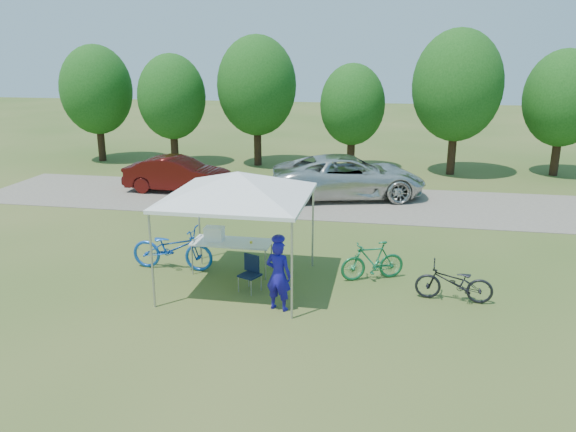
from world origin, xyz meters
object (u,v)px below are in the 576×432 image
folding_chair (251,270)px  bike_dark (454,282)px  cyclist (278,275)px  sedan (178,174)px  minivan (349,176)px  bike_green (372,261)px  folding_table (232,243)px  bike_blue (172,248)px  cooler (214,234)px

folding_chair → bike_dark: bearing=27.3°
cyclist → bike_dark: size_ratio=0.93×
cyclist → sedan: cyclist is taller
minivan → sedan: bearing=78.5°
bike_green → sedan: 10.89m
folding_table → sedan: bearing=119.7°
bike_blue → sedan: (-2.86, 7.79, 0.15)m
cooler → sedan: size_ratio=0.12×
bike_green → bike_dark: bearing=40.7°
folding_table → bike_blue: bike_blue is taller
folding_table → folding_chair: bearing=-53.7°
folding_table → cooler: cooler is taller
sedan → bike_dark: bearing=-130.6°
bike_blue → folding_table: bearing=-87.0°
bike_green → minivan: bearing=166.3°
cooler → bike_green: (3.89, 0.15, -0.50)m
cyclist → bike_blue: (-3.09, 1.79, -0.22)m
cyclist → bike_green: 2.79m
folding_chair → cooler: size_ratio=1.73×
cooler → cyclist: (2.00, -1.87, -0.20)m
folding_table → folding_chair: size_ratio=2.38×
bike_blue → bike_dark: size_ratio=1.26×
folding_chair → bike_dark: 4.54m
cooler → bike_blue: 1.17m
folding_table → bike_blue: size_ratio=0.93×
bike_blue → sedan: size_ratio=0.51×
cyclist → minivan: bearing=-80.4°
cooler → minivan: bearing=71.5°
folding_table → bike_blue: bearing=-177.1°
cooler → minivan: (2.68, 8.03, -0.17)m
sedan → bike_blue: bearing=-159.2°
cooler → bike_blue: size_ratio=0.23×
folding_chair → bike_dark: (4.54, 0.22, -0.04)m
bike_blue → folding_chair: bearing=-111.7°
folding_chair → bike_blue: bike_blue is taller
cooler → cyclist: size_ratio=0.31×
cyclist → folding_chair: bearing=-33.4°
bike_blue → minivan: minivan is taller
bike_blue → minivan: (3.77, 8.10, 0.26)m
bike_blue → bike_dark: bearing=-95.7°
folding_table → folding_chair: folding_chair is taller
folding_table → cooler: 0.50m
folding_chair → cooler: 1.60m
cyclist → bike_green: cyclist is taller
bike_dark → bike_green: bearing=-112.6°
folding_table → sedan: size_ratio=0.47×
minivan → folding_chair: bearing=156.3°
minivan → bike_green: bearing=174.6°
sedan → minivan: bearing=-86.6°
bike_dark → minivan: bearing=-156.8°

